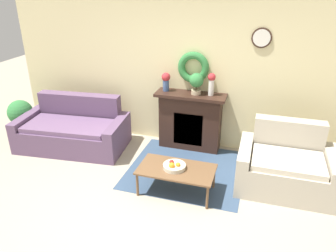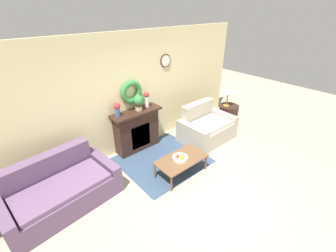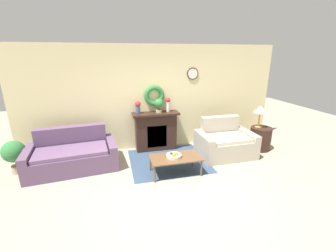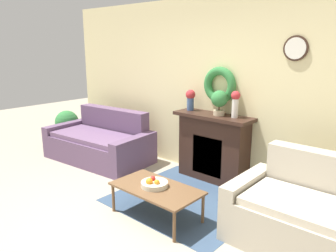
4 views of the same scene
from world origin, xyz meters
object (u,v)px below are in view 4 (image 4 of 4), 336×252
vase_on_mantel_left (190,98)px  vase_on_mantel_right (235,102)px  fireplace (213,147)px  fruit_bowl (154,184)px  loveseat_right (301,214)px  couch_left (100,143)px  potted_plant_on_mantel (219,100)px  coffee_table (156,190)px  potted_plant_floor_by_couch (67,124)px

vase_on_mantel_left → vase_on_mantel_right: (0.78, 0.00, 0.03)m
fireplace → fruit_bowl: (0.11, -1.39, -0.09)m
fireplace → vase_on_mantel_left: size_ratio=3.74×
loveseat_right → vase_on_mantel_left: 2.37m
fireplace → couch_left: 2.10m
couch_left → potted_plant_on_mantel: bearing=9.3°
coffee_table → potted_plant_on_mantel: (-0.06, 1.37, 0.88)m
coffee_table → potted_plant_on_mantel: potted_plant_on_mantel is taller
coffee_table → loveseat_right: bearing=22.2°
loveseat_right → fruit_bowl: bearing=-158.6°
loveseat_right → vase_on_mantel_right: (-1.28, 0.79, 0.91)m
fireplace → potted_plant_on_mantel: bearing=-9.3°
coffee_table → potted_plant_floor_by_couch: potted_plant_floor_by_couch is taller
couch_left → potted_plant_on_mantel: size_ratio=5.43×
fireplace → potted_plant_on_mantel: 0.72m
fruit_bowl → vase_on_mantel_left: 1.70m
loveseat_right → coffee_table: bearing=-158.3°
coffee_table → vase_on_mantel_left: bearing=113.0°
fruit_bowl → potted_plant_on_mantel: 1.60m
coffee_table → potted_plant_floor_by_couch: 3.41m
couch_left → potted_plant_on_mantel: 2.36m
loveseat_right → vase_on_mantel_right: bearing=147.6°
fireplace → potted_plant_floor_by_couch: size_ratio=1.66×
coffee_table → fruit_bowl: fruit_bowl is taller
couch_left → coffee_table: couch_left is taller
couch_left → potted_plant_floor_by_couch: bearing=171.6°
couch_left → potted_plant_floor_by_couch: couch_left is taller
couch_left → vase_on_mantel_right: bearing=8.2°
couch_left → coffee_table: (2.15, -0.81, 0.04)m
coffee_table → vase_on_mantel_right: vase_on_mantel_right is taller
vase_on_mantel_left → potted_plant_floor_by_couch: vase_on_mantel_left is taller
potted_plant_floor_by_couch → vase_on_mantel_left: bearing=11.1°
fruit_bowl → potted_plant_on_mantel: size_ratio=0.88×
vase_on_mantel_left → vase_on_mantel_right: vase_on_mantel_right is taller
couch_left → fruit_bowl: 2.27m
fruit_bowl → potted_plant_floor_by_couch: bearing=165.1°
fireplace → coffee_table: (0.14, -1.39, -0.17)m
vase_on_mantel_left → potted_plant_on_mantel: 0.54m
couch_left → vase_on_mantel_left: (1.56, 0.58, 0.90)m
potted_plant_on_mantel → couch_left: bearing=-165.0°
coffee_table → vase_on_mantel_right: (0.19, 1.39, 0.89)m
vase_on_mantel_right → coffee_table: bearing=-97.8°
fruit_bowl → vase_on_mantel_right: (0.22, 1.40, 0.82)m
loveseat_right → potted_plant_on_mantel: bearing=152.5°
vase_on_mantel_left → loveseat_right: bearing=-21.1°
fruit_bowl → vase_on_mantel_right: bearing=80.9°
potted_plant_floor_by_couch → fruit_bowl: bearing=-14.9°
fireplace → coffee_table: fireplace is taller
couch_left → fruit_bowl: (2.12, -0.81, 0.11)m
loveseat_right → potted_plant_floor_by_couch: (-4.77, 0.26, 0.14)m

